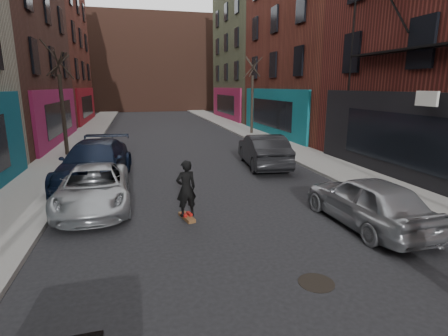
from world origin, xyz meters
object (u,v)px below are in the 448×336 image
tree_left_far (61,92)px  parked_left_far (94,187)px  parked_right_far (367,201)px  skateboarder (186,188)px  parked_right_end (263,150)px  skateboard (187,217)px  parked_left_end (95,163)px  tree_right_far (252,88)px  manhole (316,283)px

tree_left_far → parked_left_far: 9.54m
parked_right_far → skateboarder: (-4.66, 1.65, 0.21)m
parked_left_far → parked_right_end: parked_right_end is taller
parked_right_far → skateboard: 4.99m
parked_left_end → parked_right_far: 9.84m
tree_right_far → manhole: bearing=-105.0°
tree_left_far → parked_left_end: bearing=-70.7°
tree_left_far → parked_right_end: (9.40, -4.73, -2.62)m
parked_left_far → parked_right_far: bearing=-26.6°
parked_right_end → manhole: 10.08m
parked_right_far → parked_right_end: size_ratio=0.88×
tree_right_far → parked_right_far: bearing=-98.7°
tree_right_far → parked_left_far: size_ratio=1.47×
parked_right_end → skateboard: parked_right_end is taller
tree_right_far → parked_right_end: (-3.00, -10.73, -2.77)m
skateboarder → parked_right_far: bearing=146.3°
tree_right_far → parked_left_end: (-10.34, -11.89, -2.72)m
parked_left_end → parked_left_far: bearing=-78.7°
manhole → parked_right_end: bearing=75.7°
tree_left_far → parked_right_far: tree_left_far is taller
tree_right_far → parked_left_far: (-10.09, -14.85, -2.89)m
parked_left_end → skateboard: size_ratio=6.98×
tree_right_far → skateboarder: bearing=-114.2°
parked_right_far → skateboard: size_ratio=5.13×
parked_left_far → parked_left_end: parked_left_end is taller
parked_left_far → parked_right_end: 8.20m
parked_right_far → parked_right_end: (-0.22, 7.45, 0.07)m
parked_right_far → manhole: 3.61m
tree_left_far → tree_right_far: bearing=25.8°
skateboard → parked_left_far: bearing=133.3°
skateboard → tree_left_far: bearing=101.0°
parked_right_far → skateboarder: skateboarder is taller
tree_left_far → parked_right_end: size_ratio=1.40×
skateboard → parked_left_end: bearing=107.7°
parked_left_end → skateboarder: skateboarder is taller
tree_left_far → parked_left_end: (2.06, -5.89, -2.57)m
parked_right_end → tree_left_far: bearing=-20.1°
parked_left_end → parked_right_end: (7.34, 1.16, -0.05)m
tree_right_far → parked_right_far: size_ratio=1.66×
parked_right_far → tree_right_far: bearing=-100.8°
parked_right_far → manhole: parked_right_far is taller
tree_left_far → tree_right_far: (12.40, 6.00, 0.15)m
tree_right_far → skateboard: size_ratio=8.50×
tree_left_far → skateboarder: bearing=-64.8°
tree_left_far → parked_left_end: 6.74m
parked_left_end → parked_right_far: (7.56, -6.30, -0.11)m
parked_left_far → skateboarder: bearing=-34.5°
manhole → parked_left_far: bearing=129.4°
skateboarder → parked_left_far: bearing=-46.7°
tree_right_far → skateboarder: tree_right_far is taller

